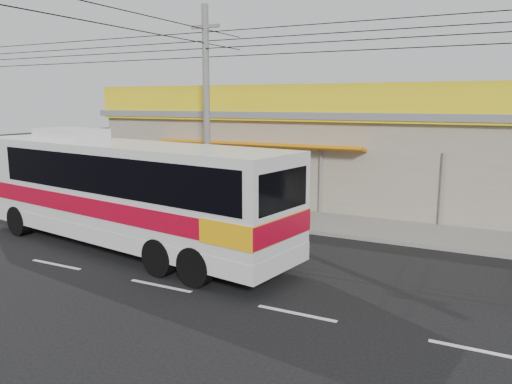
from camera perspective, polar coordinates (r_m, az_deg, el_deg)
ground at (r=16.03m, az=-5.35°, el=-7.77°), size 120.00×120.00×0.00m
sidewalk at (r=21.14m, az=3.31°, el=-3.06°), size 30.00×3.20×0.15m
lane_markings at (r=14.10m, az=-10.84°, el=-10.50°), size 50.00×0.12×0.01m
storefront_building at (r=25.88m, az=8.26°, el=4.32°), size 22.60×9.20×5.70m
coach_bus at (r=17.17m, az=-14.65°, el=0.52°), size 13.25×4.79×4.00m
motorbike_red at (r=26.66m, az=-19.18°, el=0.49°), size 2.07×1.51×1.04m
motorbike_dark at (r=26.72m, az=-21.19°, el=0.50°), size 1.92×0.59×1.15m
utility_pole at (r=21.76m, az=-5.80°, el=16.55°), size 34.00×14.00×8.90m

